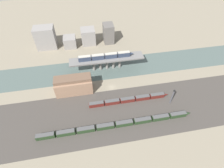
% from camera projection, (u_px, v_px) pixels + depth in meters
% --- Properties ---
extents(ground_plane, '(400.00, 400.00, 0.00)m').
position_uv_depth(ground_plane, '(112.00, 87.00, 132.25)').
color(ground_plane, gray).
extents(railbed_yard, '(280.00, 42.00, 0.01)m').
position_uv_depth(railbed_yard, '(118.00, 113.00, 115.72)').
color(railbed_yard, '#423D38').
rests_on(railbed_yard, ground).
extents(river_water, '(320.00, 27.11, 0.01)m').
position_uv_depth(river_water, '(107.00, 68.00, 147.72)').
color(river_water, '#4C5B56').
rests_on(river_water, ground).
extents(bridge, '(60.03, 9.76, 10.68)m').
position_uv_depth(bridge, '(107.00, 60.00, 141.43)').
color(bridge, slate).
rests_on(bridge, ground).
extents(train_on_bridge, '(44.70, 3.09, 4.19)m').
position_uv_depth(train_on_bridge, '(106.00, 56.00, 138.54)').
color(train_on_bridge, '#2D384C').
rests_on(train_on_bridge, bridge).
extents(train_yard_near, '(97.82, 2.79, 3.47)m').
position_uv_depth(train_yard_near, '(117.00, 125.00, 107.71)').
color(train_yard_near, '#23381E').
rests_on(train_yard_near, ground).
extents(train_yard_mid, '(57.13, 2.69, 3.41)m').
position_uv_depth(train_yard_mid, '(129.00, 100.00, 121.63)').
color(train_yard_mid, '#5B1E19').
rests_on(train_yard_mid, ground).
extents(warehouse_building, '(26.21, 11.13, 13.54)m').
position_uv_depth(warehouse_building, '(74.00, 85.00, 125.15)').
color(warehouse_building, '#937056').
rests_on(warehouse_building, ground).
extents(signal_tower, '(1.08, 1.08, 13.05)m').
position_uv_depth(signal_tower, '(172.00, 97.00, 117.30)').
color(signal_tower, '#4C4C51').
rests_on(signal_tower, ground).
extents(city_block_far_left, '(17.94, 12.63, 20.63)m').
position_uv_depth(city_block_far_left, '(46.00, 38.00, 162.60)').
color(city_block_far_left, gray).
rests_on(city_block_far_left, ground).
extents(city_block_left, '(11.48, 12.16, 10.05)m').
position_uv_depth(city_block_left, '(70.00, 42.00, 167.41)').
color(city_block_left, gray).
rests_on(city_block_left, ground).
extents(city_block_center, '(13.21, 13.17, 14.93)m').
position_uv_depth(city_block_center, '(88.00, 36.00, 169.70)').
color(city_block_center, gray).
rests_on(city_block_center, ground).
extents(city_block_right, '(9.56, 12.78, 18.34)m').
position_uv_depth(city_block_right, '(108.00, 33.00, 170.46)').
color(city_block_right, '#605B56').
rests_on(city_block_right, ground).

